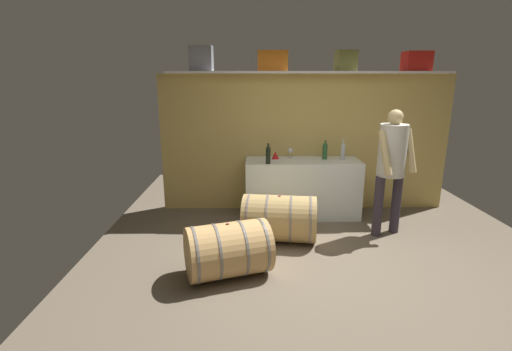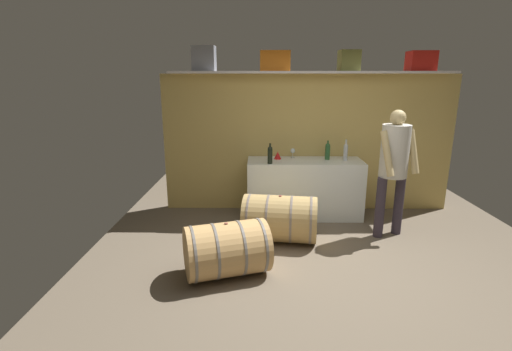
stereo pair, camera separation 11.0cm
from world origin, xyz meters
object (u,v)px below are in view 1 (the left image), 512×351
work_cabinet (302,188)px  red_funnel (275,155)px  wine_bottle_green (325,151)px  wine_bottle_dark (268,154)px  winemaker_pouring (392,160)px  toolcase_red (417,61)px  toolcase_grey (201,58)px  toolcase_olive (346,61)px  wine_barrel_far (279,218)px  wine_barrel_near (228,250)px  wine_bottle_clear (343,151)px  toolcase_orange (273,61)px  wine_glass (290,151)px

work_cabinet → red_funnel: (-0.41, 0.10, 0.49)m
wine_bottle_green → wine_bottle_dark: bearing=-161.2°
work_cabinet → winemaker_pouring: winemaker_pouring is taller
toolcase_red → work_cabinet: (-1.66, -0.22, -1.87)m
toolcase_grey → toolcase_olive: 2.11m
toolcase_grey → toolcase_olive: bearing=2.6°
wine_barrel_far → work_cabinet: bearing=73.4°
wine_bottle_green → winemaker_pouring: bearing=-48.1°
toolcase_red → wine_bottle_dark: bearing=-168.7°
toolcase_olive → toolcase_red: bearing=-2.8°
wine_bottle_green → wine_bottle_dark: (-0.87, -0.30, 0.00)m
wine_bottle_dark → wine_barrel_near: (-0.50, -1.57, -0.71)m
toolcase_grey → work_cabinet: 2.43m
red_funnel → wine_bottle_clear: bearing=-4.5°
toolcase_red → wine_bottle_clear: 1.68m
wine_barrel_far → winemaker_pouring: (1.47, 0.19, 0.73)m
toolcase_orange → wine_bottle_dark: bearing=-96.6°
work_cabinet → toolcase_red: bearing=7.4°
wine_bottle_clear → wine_bottle_dark: wine_bottle_clear is taller
toolcase_olive → wine_barrel_far: (-1.03, -1.14, -2.01)m
wine_bottle_green → toolcase_red: bearing=6.6°
wine_glass → wine_barrel_far: size_ratio=0.15×
wine_bottle_dark → wine_bottle_clear: bearing=12.4°
wine_barrel_near → wine_barrel_far: (0.61, 0.88, 0.01)m
toolcase_red → work_cabinet: bearing=-172.9°
wine_glass → toolcase_olive: bearing=2.6°
toolcase_grey → red_funnel: toolcase_grey is taller
wine_barrel_far → wine_bottle_green: bearing=60.2°
red_funnel → toolcase_grey: bearing=173.7°
wine_bottle_green → winemaker_pouring: winemaker_pouring is taller
wine_bottle_clear → wine_glass: size_ratio=2.11×
red_funnel → wine_glass: bearing=19.7°
toolcase_grey → wine_bottle_green: bearing=-2.1°
work_cabinet → wine_bottle_dark: wine_bottle_dark is taller
work_cabinet → toolcase_grey: bearing=171.8°
toolcase_red → winemaker_pouring: (-0.60, -0.95, -1.27)m
toolcase_olive → wine_glass: (-0.79, -0.04, -1.33)m
work_cabinet → wine_glass: size_ratio=11.57×
red_funnel → wine_barrel_far: size_ratio=0.11×
toolcase_orange → wine_glass: 1.36m
toolcase_orange → wine_barrel_far: (0.04, -1.14, -2.00)m
wine_barrel_far → wine_barrel_near: bearing=-117.3°
toolcase_grey → wine_barrel_near: 2.91m
red_funnel → toolcase_orange: bearing=111.7°
toolcase_olive → wine_bottle_dark: (-1.15, -0.45, -1.30)m
wine_barrel_near → winemaker_pouring: winemaker_pouring is taller
toolcase_red → work_cabinet: size_ratio=0.21×
red_funnel → wine_barrel_near: (-0.62, -1.90, -0.64)m
wine_barrel_far → wine_glass: bearing=85.1°
toolcase_red → wine_barrel_near: size_ratio=0.37×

